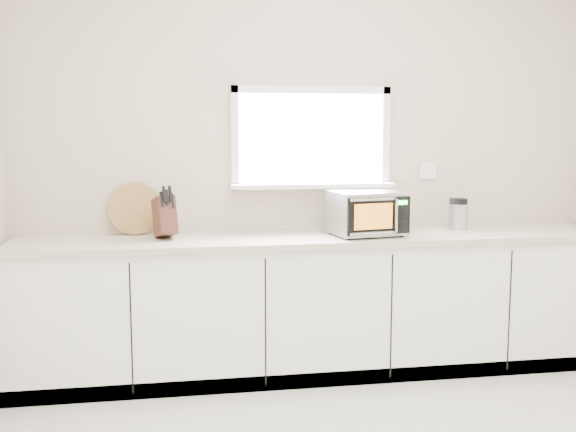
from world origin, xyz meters
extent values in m
cube|color=#B9AC93|center=(0.00, 2.00, 1.35)|extent=(4.00, 0.02, 2.70)
cube|color=white|center=(0.00, 1.99, 1.55)|extent=(1.00, 0.02, 0.60)
cube|color=white|center=(0.00, 1.92, 1.23)|extent=(1.12, 0.16, 0.03)
cube|color=white|center=(0.00, 1.97, 1.88)|extent=(1.10, 0.04, 0.05)
cube|color=white|center=(0.00, 1.97, 1.23)|extent=(1.10, 0.04, 0.05)
cube|color=white|center=(-0.53, 1.97, 1.55)|extent=(0.05, 0.04, 0.70)
cube|color=white|center=(0.53, 1.97, 1.55)|extent=(0.05, 0.04, 0.70)
cube|color=white|center=(0.85, 1.99, 1.32)|extent=(0.12, 0.01, 0.12)
cube|color=white|center=(0.00, 1.70, 0.44)|extent=(3.92, 0.60, 0.88)
cube|color=#BDB39C|center=(0.00, 1.69, 0.90)|extent=(3.92, 0.64, 0.04)
cylinder|color=black|center=(0.14, 1.49, 0.93)|extent=(0.02, 0.02, 0.01)
cylinder|color=black|center=(0.09, 1.75, 0.93)|extent=(0.02, 0.02, 0.01)
cylinder|color=black|center=(0.51, 1.55, 0.93)|extent=(0.02, 0.02, 0.01)
cylinder|color=black|center=(0.47, 1.82, 0.93)|extent=(0.02, 0.02, 0.01)
cube|color=#A8ABB0|center=(0.30, 1.65, 1.07)|extent=(0.50, 0.42, 0.27)
cube|color=black|center=(0.34, 1.48, 1.07)|extent=(0.43, 0.09, 0.24)
cube|color=orange|center=(0.29, 1.47, 1.07)|extent=(0.26, 0.05, 0.16)
cylinder|color=silver|center=(0.45, 1.47, 1.07)|extent=(0.02, 0.02, 0.21)
cube|color=black|center=(0.49, 1.50, 1.07)|extent=(0.11, 0.03, 0.23)
cube|color=#19FF33|center=(0.49, 1.50, 1.15)|extent=(0.07, 0.02, 0.03)
cube|color=silver|center=(0.30, 1.65, 1.21)|extent=(0.50, 0.42, 0.01)
cube|color=#412217|center=(-1.00, 1.74, 1.06)|extent=(0.17, 0.26, 0.28)
cube|color=black|center=(-1.01, 1.67, 1.17)|extent=(0.03, 0.05, 0.10)
cube|color=black|center=(-0.98, 1.68, 1.19)|extent=(0.03, 0.05, 0.10)
cube|color=black|center=(-0.95, 1.69, 1.16)|extent=(0.03, 0.05, 0.10)
cube|color=black|center=(-1.00, 1.68, 1.21)|extent=(0.03, 0.05, 0.10)
cube|color=black|center=(-0.96, 1.69, 1.21)|extent=(0.03, 0.05, 0.10)
cylinder|color=olive|center=(-1.19, 1.94, 1.09)|extent=(0.34, 0.08, 0.34)
cylinder|color=#A8ABB0|center=(1.00, 1.79, 1.01)|extent=(0.13, 0.13, 0.18)
cylinder|color=black|center=(1.00, 1.79, 1.12)|extent=(0.13, 0.13, 0.04)
camera|label=1|loc=(-0.94, -2.55, 1.60)|focal=42.00mm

